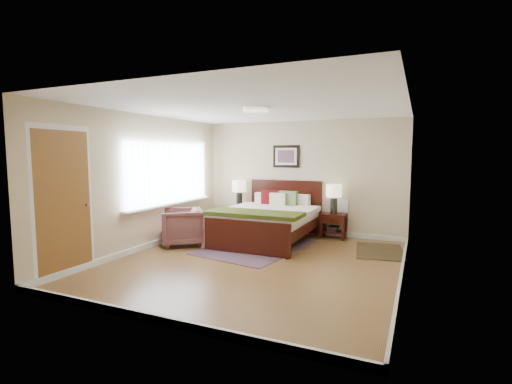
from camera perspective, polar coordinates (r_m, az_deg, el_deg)
floor at (r=6.20m, az=-0.04°, el=-10.69°), size 5.00×5.00×0.00m
back_wall at (r=8.31m, az=6.98°, el=2.21°), size 4.50×0.04×2.50m
front_wall at (r=3.84m, az=-15.40°, el=-1.99°), size 4.50×0.04×2.50m
left_wall at (r=7.18m, az=-16.68°, el=1.47°), size 0.04×5.00×2.50m
right_wall at (r=5.46m, az=22.07°, el=0.03°), size 0.04×5.00×2.50m
ceiling at (r=6.00m, az=-0.04°, el=12.89°), size 4.50×5.00×0.02m
window at (r=7.69m, az=-13.01°, el=2.77°), size 0.11×2.72×1.32m
door at (r=5.97m, az=-27.46°, el=-1.47°), size 0.06×1.00×2.18m
ceil_fixture at (r=5.99m, az=-0.04°, el=12.56°), size 0.44×0.44×0.08m
bed at (r=7.51m, az=1.96°, el=-3.60°), size 1.78×2.16×1.16m
wall_art at (r=8.38m, az=4.66°, el=5.47°), size 0.62×0.05×0.50m
nightstand_left at (r=8.70m, az=-2.63°, el=-3.04°), size 0.46×0.42×0.55m
nightstand_right at (r=7.99m, az=11.79°, el=-4.65°), size 0.53×0.40×0.52m
lamp_left at (r=8.65m, az=-2.59°, el=0.54°), size 0.32×0.32×0.61m
lamp_right at (r=7.92m, az=11.90°, el=-0.23°), size 0.32×0.32×0.61m
armchair at (r=7.40m, az=-11.37°, el=-5.26°), size 1.09×1.08×0.71m
rug_persian at (r=7.10m, az=0.08°, el=-8.51°), size 1.90×2.43×0.01m
rug_navy at (r=7.20m, az=18.49°, el=-8.61°), size 0.99×1.33×0.01m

